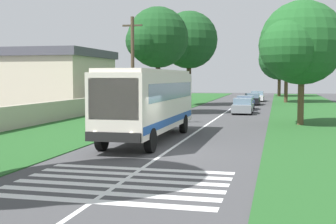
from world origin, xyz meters
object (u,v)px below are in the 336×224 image
roadside_tree_right_2 (299,45)px  utility_pole (133,69)px  coach_bus (149,100)px  roadside_tree_right_0 (285,47)px  roadside_tree_right_1 (279,60)px  roadside_tree_left_2 (187,41)px  trailing_car_3 (257,96)px  trailing_car_1 (245,103)px  roadside_building (55,79)px  trailing_car_2 (252,99)px  trailing_car_0 (243,106)px  roadside_tree_left_0 (157,39)px

roadside_tree_right_2 → utility_pole: bearing=104.0°
utility_pole → coach_bus: bearing=-155.6°
roadside_tree_right_0 → roadside_tree_right_1: roadside_tree_right_0 is taller
roadside_tree_left_2 → utility_pole: 23.38m
coach_bus → trailing_car_3: coach_bus is taller
trailing_car_1 → roadside_building: size_ratio=0.35×
trailing_car_2 → roadside_tree_right_2: size_ratio=0.50×
trailing_car_1 → roadside_tree_left_2: bearing=54.1°
trailing_car_3 → roadside_tree_right_1: size_ratio=0.43×
roadside_tree_left_2 → roadside_tree_right_0: 14.61m
trailing_car_0 → roadside_building: size_ratio=0.35×
trailing_car_0 → trailing_car_3: same height
roadside_tree_right_0 → roadside_building: 30.01m
trailing_car_1 → roadside_tree_left_0: size_ratio=0.45×
coach_bus → roadside_tree_left_0: bearing=13.4°
roadside_tree_right_2 → utility_pole: 11.61m
trailing_car_2 → trailing_car_3: (8.71, -0.24, 0.00)m
roadside_tree_left_2 → roadside_tree_right_0: size_ratio=0.99×
roadside_tree_left_0 → trailing_car_0: bearing=-74.4°
roadside_tree_left_2 → roadside_tree_right_1: (28.79, -10.55, -1.22)m
roadside_building → coach_bus: bearing=-142.8°
roadside_tree_left_0 → trailing_car_3: bearing=-17.8°
roadside_tree_left_0 → roadside_building: bearing=68.3°
trailing_car_3 → roadside_tree_left_2: bearing=147.3°
coach_bus → trailing_car_3: (41.96, -3.89, -1.48)m
trailing_car_1 → roadside_tree_left_0: bearing=135.9°
trailing_car_0 → roadside_tree_right_0: bearing=-11.4°
roadside_tree_left_0 → utility_pole: bearing=-174.8°
trailing_car_1 → roadside_tree_right_0: (14.42, -4.17, 6.66)m
roadside_tree_right_1 → roadside_tree_left_0: bearing=165.4°
trailing_car_0 → utility_pole: 14.40m
coach_bus → trailing_car_0: bearing=-10.4°
trailing_car_0 → trailing_car_1: 5.55m
trailing_car_2 → trailing_car_1: bearing=178.0°
roadside_tree_right_0 → utility_pole: 34.20m
trailing_car_3 → roadside_tree_right_1: bearing=-9.7°
trailing_car_1 → trailing_car_2: size_ratio=1.00×
roadside_building → utility_pole: bearing=-138.2°
roadside_tree_right_1 → roadside_tree_right_2: size_ratio=1.18×
roadside_tree_right_1 → roadside_tree_left_2: bearing=159.9°
roadside_tree_right_0 → roadside_tree_right_1: bearing=2.3°
trailing_car_0 → roadside_tree_right_0: 21.42m
trailing_car_1 → roadside_tree_right_1: (33.98, -3.40, 5.67)m
trailing_car_2 → roadside_tree_left_2: roadside_tree_left_2 is taller
roadside_tree_left_2 → roadside_building: (-7.76, 13.06, -4.37)m
trailing_car_3 → roadside_tree_right_2: (-32.27, -4.13, 4.89)m
roadside_tree_right_2 → roadside_tree_right_0: bearing=0.9°
trailing_car_2 → roadside_tree_left_0: (-16.10, 7.73, 6.09)m
trailing_car_2 → utility_pole: (-26.34, 6.79, 3.23)m
roadside_tree_right_2 → trailing_car_1: bearing=17.1°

